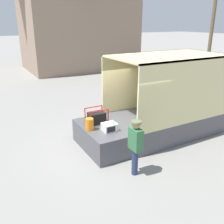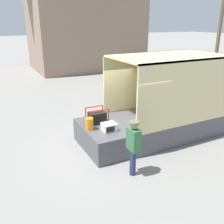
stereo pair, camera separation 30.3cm
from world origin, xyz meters
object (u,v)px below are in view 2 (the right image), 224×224
(microwave, at_px, (109,127))
(utility_pole, at_px, (221,20))
(box_truck, at_px, (198,105))
(worker_person, at_px, (133,143))
(portable_generator, at_px, (98,117))
(orange_bucket, at_px, (89,124))

(microwave, bearing_deg, utility_pole, 29.81)
(box_truck, distance_m, worker_person, 4.73)
(worker_person, bearing_deg, utility_pole, 34.37)
(box_truck, relative_size, utility_pole, 0.78)
(portable_generator, relative_size, utility_pole, 0.08)
(box_truck, bearing_deg, microwave, -174.40)
(box_truck, relative_size, portable_generator, 9.20)
(orange_bucket, relative_size, worker_person, 0.24)
(portable_generator, xyz_separation_m, utility_pole, (13.53, 6.91, 3.32))
(orange_bucket, relative_size, utility_pole, 0.05)
(box_truck, distance_m, microwave, 4.39)
(microwave, xyz_separation_m, utility_pole, (13.48, 7.72, 3.40))
(utility_pole, bearing_deg, box_truck, -141.32)
(orange_bucket, height_order, utility_pole, utility_pole)
(box_truck, relative_size, worker_person, 3.90)
(microwave, relative_size, utility_pole, 0.05)
(box_truck, distance_m, orange_bucket, 4.91)
(microwave, bearing_deg, box_truck, 5.60)
(microwave, bearing_deg, orange_bucket, 144.65)
(microwave, height_order, portable_generator, portable_generator)
(box_truck, xyz_separation_m, portable_generator, (-4.42, 0.39, 0.11))
(portable_generator, height_order, worker_person, worker_person)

